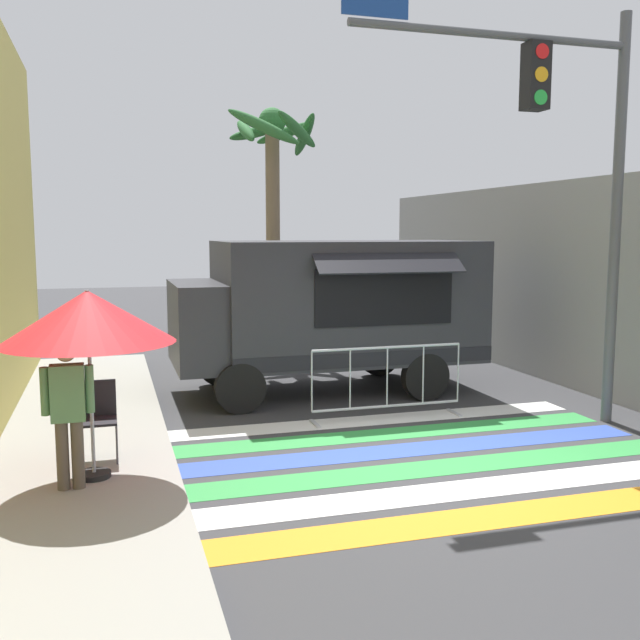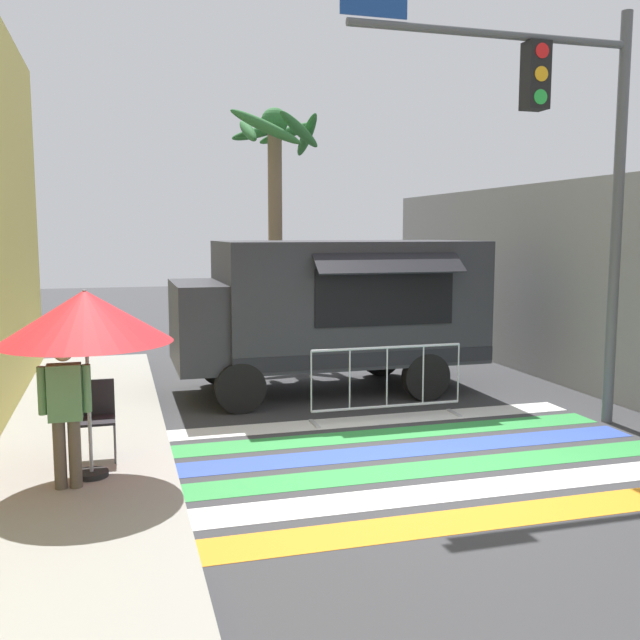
{
  "view_description": "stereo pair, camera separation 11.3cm",
  "coord_description": "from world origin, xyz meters",
  "px_view_note": "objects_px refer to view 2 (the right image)",
  "views": [
    {
      "loc": [
        -3.79,
        -7.95,
        2.84
      ],
      "look_at": [
        -0.64,
        2.61,
        1.47
      ],
      "focal_mm": 40.0,
      "sensor_mm": 36.0,
      "label": 1
    },
    {
      "loc": [
        -3.68,
        -7.98,
        2.84
      ],
      "look_at": [
        -0.64,
        2.61,
        1.47
      ],
      "focal_mm": 40.0,
      "sensor_mm": 36.0,
      "label": 2
    }
  ],
  "objects_px": {
    "vendor_person": "(65,407)",
    "palm_tree": "(276,177)",
    "barricade_front": "(387,383)",
    "folding_chair": "(95,412)",
    "traffic_signal_pole": "(570,147)",
    "food_truck": "(325,306)",
    "patio_umbrella": "(85,317)"
  },
  "relations": [
    {
      "from": "palm_tree",
      "to": "vendor_person",
      "type": "bearing_deg",
      "value": -116.77
    },
    {
      "from": "palm_tree",
      "to": "traffic_signal_pole",
      "type": "bearing_deg",
      "value": -68.7
    },
    {
      "from": "food_truck",
      "to": "traffic_signal_pole",
      "type": "bearing_deg",
      "value": -49.73
    },
    {
      "from": "traffic_signal_pole",
      "to": "patio_umbrella",
      "type": "relative_size",
      "value": 2.87
    },
    {
      "from": "vendor_person",
      "to": "patio_umbrella",
      "type": "bearing_deg",
      "value": 52.72
    },
    {
      "from": "food_truck",
      "to": "vendor_person",
      "type": "distance_m",
      "value": 5.95
    },
    {
      "from": "barricade_front",
      "to": "palm_tree",
      "type": "height_order",
      "value": "palm_tree"
    },
    {
      "from": "folding_chair",
      "to": "barricade_front",
      "type": "bearing_deg",
      "value": 18.05
    },
    {
      "from": "patio_umbrella",
      "to": "folding_chair",
      "type": "relative_size",
      "value": 2.24
    },
    {
      "from": "traffic_signal_pole",
      "to": "vendor_person",
      "type": "relative_size",
      "value": 3.8
    },
    {
      "from": "traffic_signal_pole",
      "to": "barricade_front",
      "type": "relative_size",
      "value": 2.47
    },
    {
      "from": "food_truck",
      "to": "folding_chair",
      "type": "distance_m",
      "value": 5.12
    },
    {
      "from": "vendor_person",
      "to": "palm_tree",
      "type": "height_order",
      "value": "palm_tree"
    },
    {
      "from": "traffic_signal_pole",
      "to": "vendor_person",
      "type": "height_order",
      "value": "traffic_signal_pole"
    },
    {
      "from": "folding_chair",
      "to": "barricade_front",
      "type": "xyz_separation_m",
      "value": [
        4.19,
        1.2,
        -0.14
      ]
    },
    {
      "from": "traffic_signal_pole",
      "to": "folding_chair",
      "type": "height_order",
      "value": "traffic_signal_pole"
    },
    {
      "from": "barricade_front",
      "to": "palm_tree",
      "type": "bearing_deg",
      "value": 93.83
    },
    {
      "from": "folding_chair",
      "to": "vendor_person",
      "type": "relative_size",
      "value": 0.59
    },
    {
      "from": "traffic_signal_pole",
      "to": "patio_umbrella",
      "type": "height_order",
      "value": "traffic_signal_pole"
    },
    {
      "from": "folding_chair",
      "to": "vendor_person",
      "type": "height_order",
      "value": "vendor_person"
    },
    {
      "from": "vendor_person",
      "to": "palm_tree",
      "type": "relative_size",
      "value": 0.28
    },
    {
      "from": "barricade_front",
      "to": "folding_chair",
      "type": "bearing_deg",
      "value": -163.98
    },
    {
      "from": "traffic_signal_pole",
      "to": "barricade_front",
      "type": "bearing_deg",
      "value": 155.45
    },
    {
      "from": "patio_umbrella",
      "to": "folding_chair",
      "type": "height_order",
      "value": "patio_umbrella"
    },
    {
      "from": "food_truck",
      "to": "palm_tree",
      "type": "xyz_separation_m",
      "value": [
        -0.02,
        3.74,
        2.5
      ]
    },
    {
      "from": "food_truck",
      "to": "barricade_front",
      "type": "distance_m",
      "value": 2.34
    },
    {
      "from": "food_truck",
      "to": "patio_umbrella",
      "type": "bearing_deg",
      "value": -133.95
    },
    {
      "from": "barricade_front",
      "to": "palm_tree",
      "type": "relative_size",
      "value": 0.43
    },
    {
      "from": "folding_chair",
      "to": "palm_tree",
      "type": "bearing_deg",
      "value": 63.65
    },
    {
      "from": "patio_umbrella",
      "to": "palm_tree",
      "type": "distance_m",
      "value": 8.89
    },
    {
      "from": "palm_tree",
      "to": "food_truck",
      "type": "bearing_deg",
      "value": -89.63
    },
    {
      "from": "traffic_signal_pole",
      "to": "folding_chair",
      "type": "relative_size",
      "value": 6.44
    }
  ]
}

